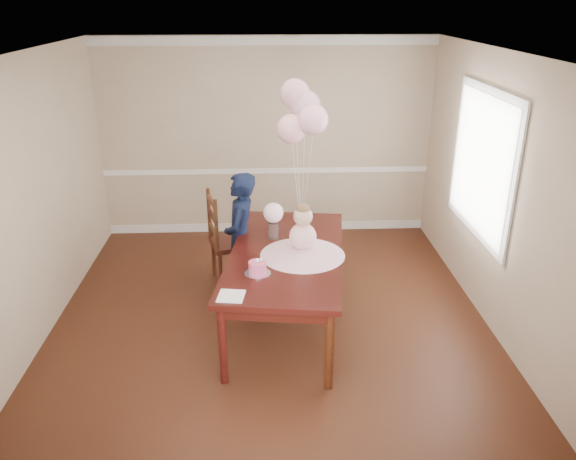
{
  "coord_description": "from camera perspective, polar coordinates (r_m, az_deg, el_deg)",
  "views": [
    {
      "loc": [
        -0.06,
        -5.04,
        3.17
      ],
      "look_at": [
        0.18,
        -0.01,
        1.05
      ],
      "focal_mm": 35.0,
      "sensor_mm": 36.0,
      "label": 1
    }
  ],
  "objects": [
    {
      "name": "roses_near",
      "position": [
        5.75,
        -1.5,
        1.77
      ],
      "size": [
        0.21,
        0.21,
        0.21
      ],
      "primitive_type": "sphere",
      "color": "#F5CDDD",
      "rests_on": "rose_vase_near"
    },
    {
      "name": "table_leg_bl",
      "position": [
        6.69,
        -3.3,
        -1.85
      ],
      "size": [
        0.09,
        0.09,
        0.77
      ],
      "primitive_type": "cylinder",
      "rotation": [
        0.0,
        0.0,
        -0.13
      ],
      "color": "black",
      "rests_on": "floor"
    },
    {
      "name": "balloon_ribbon_d",
      "position": [
        5.94,
        1.04,
        6.02
      ],
      "size": [
        0.08,
        0.12,
        1.24
      ],
      "primitive_type": "cylinder",
      "rotation": [
        -0.09,
        -0.07,
        -0.13
      ],
      "color": "white",
      "rests_on": "balloon_weight"
    },
    {
      "name": "cake_platter",
      "position": [
        5.13,
        -3.11,
        -4.41
      ],
      "size": [
        0.27,
        0.27,
        0.01
      ],
      "primitive_type": "cylinder",
      "rotation": [
        0.0,
        0.0,
        -0.13
      ],
      "color": "silver",
      "rests_on": "dining_table_top"
    },
    {
      "name": "balloon_d",
      "position": [
        5.83,
        0.71,
        13.64
      ],
      "size": [
        0.31,
        0.31,
        0.31
      ],
      "primitive_type": "sphere",
      "color": "#DA9AB2",
      "rests_on": "balloon_ribbon_d"
    },
    {
      "name": "cake_flower_a",
      "position": [
        5.07,
        -3.14,
        -3.1
      ],
      "size": [
        0.03,
        0.03,
        0.03
      ],
      "primitive_type": "sphere",
      "color": "white",
      "rests_on": "birthday_cake"
    },
    {
      "name": "chair_slat_top",
      "position": [
        6.35,
        -7.76,
        2.91
      ],
      "size": [
        0.15,
        0.43,
        0.05
      ],
      "primitive_type": "cube",
      "rotation": [
        0.0,
        0.0,
        0.28
      ],
      "color": "#3B1910",
      "rests_on": "dining_chair_seat"
    },
    {
      "name": "birthday_cake",
      "position": [
        5.11,
        -3.12,
        -3.82
      ],
      "size": [
        0.18,
        0.18,
        0.11
      ],
      "primitive_type": "cylinder",
      "rotation": [
        0.0,
        0.0,
        -0.13
      ],
      "color": "#D74474",
      "rests_on": "cake_platter"
    },
    {
      "name": "crown_molding",
      "position": [
        7.55,
        -2.36,
        18.69
      ],
      "size": [
        4.5,
        0.02,
        0.12
      ],
      "primitive_type": "cube",
      "color": "silver",
      "rests_on": "wall_back"
    },
    {
      "name": "chair_leg_fl",
      "position": [
        6.49,
        -6.86,
        -4.24
      ],
      "size": [
        0.05,
        0.05,
        0.47
      ],
      "primitive_type": "cylinder",
      "rotation": [
        0.0,
        0.0,
        0.28
      ],
      "color": "#3B1710",
      "rests_on": "floor"
    },
    {
      "name": "wall_right",
      "position": [
        5.83,
        20.8,
        3.12
      ],
      "size": [
        0.02,
        5.0,
        2.7
      ],
      "primitive_type": "cube",
      "color": "tan",
      "rests_on": "floor"
    },
    {
      "name": "wall_back",
      "position": [
        7.76,
        -2.21,
        9.22
      ],
      "size": [
        4.5,
        0.02,
        2.7
      ],
      "primitive_type": "cube",
      "color": "tan",
      "rests_on": "floor"
    },
    {
      "name": "baby_hair",
      "position": [
        5.31,
        1.54,
        2.06
      ],
      "size": [
        0.13,
        0.13,
        0.13
      ],
      "primitive_type": "sphere",
      "color": "brown",
      "rests_on": "baby_head"
    },
    {
      "name": "balloon_ribbon_a",
      "position": [
        5.93,
        0.88,
        4.32
      ],
      "size": [
        0.1,
        0.02,
        0.91
      ],
      "primitive_type": "cylinder",
      "rotation": [
        0.0,
        -0.1,
        -0.13
      ],
      "color": "white",
      "rests_on": "balloon_weight"
    },
    {
      "name": "balloon_ribbon_b",
      "position": [
        5.88,
        1.93,
        4.71
      ],
      "size": [
        0.1,
        0.07,
        1.02
      ],
      "primitive_type": "cylinder",
      "rotation": [
        0.05,
        0.1,
        -0.13
      ],
      "color": "silver",
      "rests_on": "balloon_weight"
    },
    {
      "name": "napkin",
      "position": [
        4.78,
        -5.79,
        -6.69
      ],
      "size": [
        0.25,
        0.25,
        0.01
      ],
      "primitive_type": "cube",
      "rotation": [
        0.0,
        0.0,
        -0.13
      ],
      "color": "white",
      "rests_on": "dining_table_top"
    },
    {
      "name": "wall_left",
      "position": [
        5.79,
        -24.79,
        2.34
      ],
      "size": [
        0.02,
        5.0,
        2.7
      ],
      "primitive_type": "cube",
      "color": "tan",
      "rests_on": "floor"
    },
    {
      "name": "baby_skirt",
      "position": [
        5.47,
        1.49,
        -2.02
      ],
      "size": [
        0.93,
        0.93,
        0.11
      ],
      "primitive_type": "cone",
      "rotation": [
        0.0,
        0.0,
        -0.13
      ],
      "color": "#DEA4B7",
      "rests_on": "dining_table_top"
    },
    {
      "name": "chair_slat_low",
      "position": [
        6.48,
        -7.6,
        -0.01
      ],
      "size": [
        0.15,
        0.43,
        0.05
      ],
      "primitive_type": "cube",
      "rotation": [
        0.0,
        0.0,
        0.28
      ],
      "color": "#361C0E",
      "rests_on": "dining_chair_seat"
    },
    {
      "name": "table_leg_fr",
      "position": [
        4.88,
        4.24,
        -12.11
      ],
      "size": [
        0.09,
        0.09,
        0.77
      ],
      "primitive_type": "cylinder",
      "rotation": [
        0.0,
        0.0,
        -0.13
      ],
      "color": "black",
      "rests_on": "floor"
    },
    {
      "name": "chair_leg_fr",
      "position": [
        6.57,
        -3.49,
        -3.76
      ],
      "size": [
        0.05,
        0.05,
        0.47
      ],
      "primitive_type": "cylinder",
      "rotation": [
        0.0,
        0.0,
        0.28
      ],
      "color": "#32160D",
      "rests_on": "floor"
    },
    {
      "name": "table_apron",
      "position": [
        5.6,
        -0.17,
        -3.25
      ],
      "size": [
        1.25,
        2.19,
        0.11
      ],
      "primitive_type": "cube",
      "rotation": [
        0.0,
        0.0,
        -0.13
      ],
      "color": "black",
      "rests_on": "table_leg_fl"
    },
    {
      "name": "woman",
      "position": [
        6.08,
        -4.83,
        -0.87
      ],
      "size": [
        0.43,
        0.58,
        1.47
      ],
      "primitive_type": "imported",
      "rotation": [
        0.0,
        0.0,
        -1.71
      ],
      "color": "black",
      "rests_on": "floor"
    },
    {
      "name": "ceiling",
      "position": [
        5.06,
        -2.12,
        17.48
      ],
      "size": [
        4.5,
        5.0,
        0.02
      ],
      "primitive_type": "cube",
      "color": "white",
      "rests_on": "wall_back"
    },
    {
      "name": "cake_flower_b",
      "position": [
        5.09,
        -2.74,
        -3.01
      ],
      "size": [
        0.03,
        0.03,
        0.03
      ],
      "primitive_type": "sphere",
      "color": "white",
      "rests_on": "birthday_cake"
    },
    {
      "name": "window_frame",
      "position": [
        6.21,
        19.14,
        6.42
      ],
      "size": [
        0.02,
        1.66,
        1.56
      ],
      "primitive_type": "cube",
      "color": "silver",
      "rests_on": "wall_right"
    },
    {
      "name": "table_leg_fl",
      "position": [
        4.96,
        -6.64,
        -11.53
      ],
      "size": [
        0.09,
        0.09,
        0.77
      ],
      "primitive_type": "cylinder",
      "rotation": [
        0.0,
        0.0,
        -0.13
      ],
      "color": "black",
      "rests_on": "floor"
    },
    {
      "name": "floor",
      "position": [
        5.95,
        -1.75,
        -9.36
      ],
      "size": [
        4.5,
        5.0,
        0.0
      ],
      "primitive_type": "cube",
      "color": "black",
      "rests_on": "ground"
    },
    {
      "name": "rose_vase_near",
      "position": [
        5.83,
        -1.48,
        -0.04
      ],
      "size": [
        0.12,
        0.12,
        0.17
      ],
      "primitive_type": "cylinder",
      "rotation": [
        0.0,
        0.0,
        -0.13
      ],
      "color": "silver",
      "rests_on": "dining_table_top"
    },
    {
      "name": "chair_back_post_l",
      "position": [
        6.25,
        -7.3,
        0.44
      ],
      "size": [
        0.05,
        0.05,
        0.61
      ],
      "primitive_type": "cylinder",
      "rotation": [
        0.0,
        0.0,
        0.28
      ],
      "color": "#371E0F",
      "rests_on": "dining_chair_seat"
    },
    {
      "name": "window_blinds",
      "position": [
        6.2,
        18.99,
        6.43
      ],
      "size": [
        0.01,
        1.5,
        1.4
      ],
      "primitive_type": "cube",
      "color": "white",
      "rests_on": "wall_right"
    },
    {
      "name": "balloon_weight",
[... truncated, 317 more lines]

